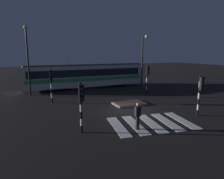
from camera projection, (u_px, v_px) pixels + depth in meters
name	position (u px, v px, depth m)	size (l,w,h in m)	color
ground_plane	(128.00, 111.00, 16.35)	(120.00, 120.00, 0.00)	black
rail_near	(89.00, 89.00, 26.09)	(80.00, 0.12, 0.03)	#59595E
rail_far	(86.00, 87.00, 27.38)	(80.00, 0.12, 0.03)	#59595E
crosswalk_zebra	(151.00, 123.00, 13.41)	(5.89, 4.43, 0.02)	silver
traffic_island	(129.00, 104.00, 18.24)	(2.78, 1.74, 0.18)	slate
traffic_light_corner_near_left	(81.00, 100.00, 11.43)	(0.36, 0.42, 3.03)	black
traffic_light_corner_far_left	(51.00, 81.00, 18.43)	(0.36, 0.42, 3.19)	black
traffic_light_corner_far_right	(147.00, 75.00, 22.42)	(0.36, 0.42, 3.28)	black
traffic_light_corner_near_right	(200.00, 90.00, 14.61)	(0.36, 0.42, 3.05)	black
street_lamp_trackside_right	(143.00, 55.00, 26.17)	(0.44, 1.21, 6.92)	black
street_lamp_trackside_left	(27.00, 53.00, 20.85)	(0.44, 1.21, 7.43)	black
tram	(86.00, 75.00, 26.35)	(15.65, 2.58, 4.15)	silver
pedestrian_waiting_at_kerb	(138.00, 116.00, 12.19)	(0.36, 0.24, 1.71)	black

